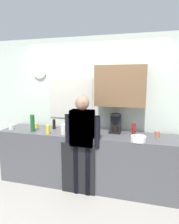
{
  "coord_description": "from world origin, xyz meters",
  "views": [
    {
      "loc": [
        0.9,
        -2.82,
        1.85
      ],
      "look_at": [
        0.05,
        0.25,
        1.31
      ],
      "focal_mm": 31.45,
      "sensor_mm": 36.0,
      "label": 1
    }
  ],
  "objects_px": {
    "coffee_maker": "(115,124)",
    "bottle_green_wine": "(33,123)",
    "bottle_dark_sauce": "(54,124)",
    "cup_terracotta_mug": "(157,134)",
    "dish_soap": "(48,129)",
    "bottle_red_vinegar": "(134,130)",
    "person_at_sink": "(82,137)",
    "person_guest": "(82,137)",
    "storage_canister": "(65,129)",
    "cup_yellow_cup": "(36,125)",
    "cup_white_mug": "(11,127)",
    "mixing_bowl": "(138,139)"
  },
  "relations": [
    {
      "from": "coffee_maker",
      "to": "cup_terracotta_mug",
      "type": "height_order",
      "value": "coffee_maker"
    },
    {
      "from": "cup_yellow_cup",
      "to": "storage_canister",
      "type": "distance_m",
      "value": 0.77
    },
    {
      "from": "dish_soap",
      "to": "storage_canister",
      "type": "height_order",
      "value": "dish_soap"
    },
    {
      "from": "cup_white_mug",
      "to": "dish_soap",
      "type": "height_order",
      "value": "dish_soap"
    },
    {
      "from": "bottle_red_vinegar",
      "to": "storage_canister",
      "type": "height_order",
      "value": "bottle_red_vinegar"
    },
    {
      "from": "mixing_bowl",
      "to": "storage_canister",
      "type": "distance_m",
      "value": 1.2
    },
    {
      "from": "bottle_dark_sauce",
      "to": "cup_yellow_cup",
      "type": "bearing_deg",
      "value": -179.81
    },
    {
      "from": "bottle_red_vinegar",
      "to": "bottle_dark_sauce",
      "type": "xyz_separation_m",
      "value": [
        -1.45,
        0.1,
        -0.02
      ]
    },
    {
      "from": "cup_white_mug",
      "to": "storage_canister",
      "type": "distance_m",
      "value": 1.08
    },
    {
      "from": "storage_canister",
      "to": "person_at_sink",
      "type": "xyz_separation_m",
      "value": [
        0.35,
        -0.13,
        -0.07
      ]
    },
    {
      "from": "cup_terracotta_mug",
      "to": "storage_canister",
      "type": "height_order",
      "value": "storage_canister"
    },
    {
      "from": "cup_yellow_cup",
      "to": "cup_terracotta_mug",
      "type": "xyz_separation_m",
      "value": [
        2.19,
        -0.03,
        0.0
      ]
    },
    {
      "from": "bottle_green_wine",
      "to": "storage_canister",
      "type": "distance_m",
      "value": 0.62
    },
    {
      "from": "cup_white_mug",
      "to": "person_at_sink",
      "type": "xyz_separation_m",
      "value": [
        1.42,
        -0.16,
        -0.03
      ]
    },
    {
      "from": "bottle_green_wine",
      "to": "bottle_dark_sauce",
      "type": "bearing_deg",
      "value": 42.77
    },
    {
      "from": "cup_terracotta_mug",
      "to": "person_guest",
      "type": "distance_m",
      "value": 1.2
    },
    {
      "from": "bottle_green_wine",
      "to": "person_guest",
      "type": "relative_size",
      "value": 0.19
    },
    {
      "from": "person_guest",
      "to": "cup_terracotta_mug",
      "type": "bearing_deg",
      "value": -137.0
    },
    {
      "from": "storage_canister",
      "to": "person_at_sink",
      "type": "relative_size",
      "value": 0.11
    },
    {
      "from": "dish_soap",
      "to": "cup_yellow_cup",
      "type": "bearing_deg",
      "value": 141.58
    },
    {
      "from": "coffee_maker",
      "to": "cup_white_mug",
      "type": "height_order",
      "value": "coffee_maker"
    },
    {
      "from": "cup_yellow_cup",
      "to": "bottle_red_vinegar",
      "type": "bearing_deg",
      "value": -3.11
    },
    {
      "from": "coffee_maker",
      "to": "bottle_green_wine",
      "type": "height_order",
      "value": "coffee_maker"
    },
    {
      "from": "cup_white_mug",
      "to": "dish_soap",
      "type": "xyz_separation_m",
      "value": [
        0.79,
        -0.09,
        0.03
      ]
    },
    {
      "from": "bottle_red_vinegar",
      "to": "storage_canister",
      "type": "relative_size",
      "value": 1.29
    },
    {
      "from": "coffee_maker",
      "to": "bottle_green_wine",
      "type": "relative_size",
      "value": 1.1
    },
    {
      "from": "cup_white_mug",
      "to": "cup_yellow_cup",
      "type": "height_order",
      "value": "cup_white_mug"
    },
    {
      "from": "bottle_red_vinegar",
      "to": "person_guest",
      "type": "height_order",
      "value": "person_guest"
    },
    {
      "from": "person_guest",
      "to": "bottle_red_vinegar",
      "type": "bearing_deg",
      "value": -133.62
    },
    {
      "from": "dish_soap",
      "to": "cup_terracotta_mug",
      "type": "bearing_deg",
      "value": 10.12
    },
    {
      "from": "person_guest",
      "to": "bottle_green_wine",
      "type": "bearing_deg",
      "value": 15.5
    },
    {
      "from": "person_at_sink",
      "to": "cup_white_mug",
      "type": "bearing_deg",
      "value": 174.09
    },
    {
      "from": "bottle_dark_sauce",
      "to": "cup_terracotta_mug",
      "type": "height_order",
      "value": "bottle_dark_sauce"
    },
    {
      "from": "person_guest",
      "to": "cup_yellow_cup",
      "type": "bearing_deg",
      "value": 3.08
    },
    {
      "from": "bottle_green_wine",
      "to": "dish_soap",
      "type": "xyz_separation_m",
      "value": [
        0.34,
        -0.08,
        -0.07
      ]
    },
    {
      "from": "bottle_dark_sauce",
      "to": "mixing_bowl",
      "type": "xyz_separation_m",
      "value": [
        1.53,
        -0.34,
        -0.05
      ]
    },
    {
      "from": "cup_white_mug",
      "to": "mixing_bowl",
      "type": "bearing_deg",
      "value": -2.16
    },
    {
      "from": "storage_canister",
      "to": "person_guest",
      "type": "relative_size",
      "value": 0.11
    },
    {
      "from": "cup_yellow_cup",
      "to": "bottle_dark_sauce",
      "type": "bearing_deg",
      "value": 0.19
    },
    {
      "from": "bottle_green_wine",
      "to": "cup_terracotta_mug",
      "type": "height_order",
      "value": "bottle_green_wine"
    },
    {
      "from": "cup_terracotta_mug",
      "to": "dish_soap",
      "type": "bearing_deg",
      "value": -169.88
    },
    {
      "from": "bottle_green_wine",
      "to": "cup_yellow_cup",
      "type": "bearing_deg",
      "value": 109.9
    },
    {
      "from": "cup_white_mug",
      "to": "mixing_bowl",
      "type": "distance_m",
      "value": 2.27
    },
    {
      "from": "mixing_bowl",
      "to": "dish_soap",
      "type": "xyz_separation_m",
      "value": [
        -1.48,
        -0.01,
        0.04
      ]
    },
    {
      "from": "cup_white_mug",
      "to": "mixing_bowl",
      "type": "height_order",
      "value": "cup_white_mug"
    },
    {
      "from": "bottle_red_vinegar",
      "to": "person_at_sink",
      "type": "height_order",
      "value": "person_at_sink"
    },
    {
      "from": "person_at_sink",
      "to": "dish_soap",
      "type": "bearing_deg",
      "value": 174.24
    },
    {
      "from": "cup_white_mug",
      "to": "cup_yellow_cup",
      "type": "bearing_deg",
      "value": 34.47
    },
    {
      "from": "mixing_bowl",
      "to": "person_at_sink",
      "type": "xyz_separation_m",
      "value": [
        -0.85,
        -0.08,
        -0.03
      ]
    },
    {
      "from": "bottle_red_vinegar",
      "to": "dish_soap",
      "type": "height_order",
      "value": "bottle_red_vinegar"
    }
  ]
}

